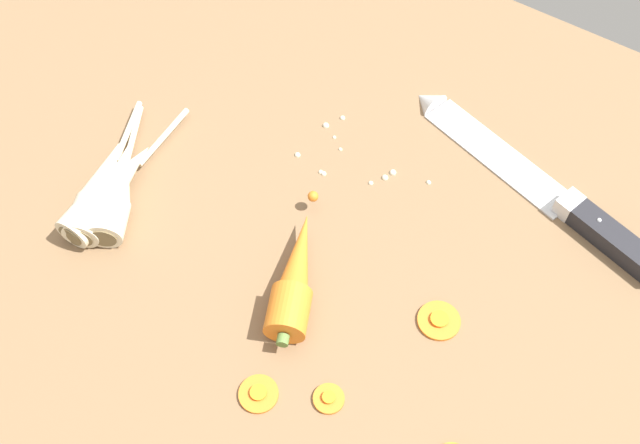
% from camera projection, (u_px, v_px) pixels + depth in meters
% --- Properties ---
extents(ground_plane, '(1.20, 0.90, 0.04)m').
position_uv_depth(ground_plane, '(330.00, 227.00, 0.80)').
color(ground_plane, brown).
extents(chefs_knife, '(0.34, 0.12, 0.04)m').
position_uv_depth(chefs_knife, '(527.00, 175.00, 0.80)').
color(chefs_knife, silver).
rests_on(chefs_knife, ground_plane).
extents(whole_carrot, '(0.10, 0.16, 0.04)m').
position_uv_depth(whole_carrot, '(295.00, 277.00, 0.71)').
color(whole_carrot, orange).
rests_on(whole_carrot, ground_plane).
extents(parsnip_front, '(0.12, 0.18, 0.04)m').
position_uv_depth(parsnip_front, '(116.00, 190.00, 0.78)').
color(parsnip_front, beige).
rests_on(parsnip_front, ground_plane).
extents(parsnip_mid_left, '(0.11, 0.19, 0.04)m').
position_uv_depth(parsnip_mid_left, '(101.00, 188.00, 0.78)').
color(parsnip_mid_left, beige).
rests_on(parsnip_mid_left, ground_plane).
extents(parsnip_mid_right, '(0.05, 0.22, 0.04)m').
position_uv_depth(parsnip_mid_right, '(111.00, 190.00, 0.78)').
color(parsnip_mid_right, beige).
rests_on(parsnip_mid_right, ground_plane).
extents(carrot_slice_stray_near, '(0.04, 0.04, 0.01)m').
position_uv_depth(carrot_slice_stray_near, '(439.00, 320.00, 0.71)').
color(carrot_slice_stray_near, orange).
rests_on(carrot_slice_stray_near, ground_plane).
extents(carrot_slice_stray_mid, '(0.03, 0.03, 0.01)m').
position_uv_depth(carrot_slice_stray_mid, '(329.00, 398.00, 0.66)').
color(carrot_slice_stray_mid, orange).
rests_on(carrot_slice_stray_mid, ground_plane).
extents(carrot_slice_stray_far, '(0.04, 0.04, 0.01)m').
position_uv_depth(carrot_slice_stray_far, '(258.00, 393.00, 0.66)').
color(carrot_slice_stray_far, orange).
rests_on(carrot_slice_stray_far, ground_plane).
extents(mince_crumbs, '(0.15, 0.09, 0.01)m').
position_uv_depth(mince_crumbs, '(353.00, 156.00, 0.82)').
color(mince_crumbs, beige).
rests_on(mince_crumbs, ground_plane).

